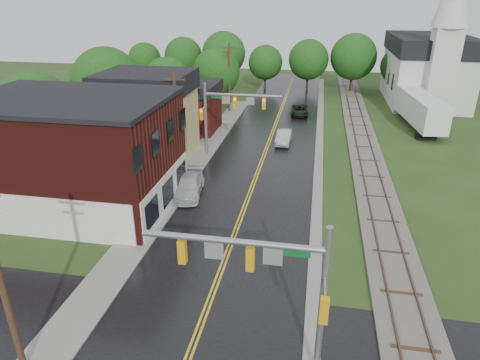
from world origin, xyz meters
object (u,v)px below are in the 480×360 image
(pickup_white, at_px, (189,186))
(semi_trailer, at_px, (420,109))
(utility_pole_b, at_px, (177,123))
(tree_left_e, at_px, (217,73))
(tree_left_a, at_px, (37,112))
(sedan_silver, at_px, (284,137))
(traffic_signal_far, at_px, (227,108))
(utility_pole_a, at_px, (0,279))
(tree_left_b, at_px, (108,84))
(utility_pole_c, at_px, (229,77))
(traffic_signal_near, at_px, (269,272))
(brick_building, at_px, (73,153))
(tree_left_c, at_px, (168,83))
(church, at_px, (429,63))
(suv_dark, at_px, (300,111))

(pickup_white, distance_m, semi_trailer, 31.55)
(utility_pole_b, bearing_deg, tree_left_e, 94.90)
(tree_left_a, distance_m, sedan_silver, 24.20)
(traffic_signal_far, xyz_separation_m, utility_pole_a, (-3.33, -27.00, -0.25))
(traffic_signal_far, relative_size, tree_left_b, 0.76)
(utility_pole_b, relative_size, utility_pole_c, 1.00)
(traffic_signal_near, xyz_separation_m, sedan_silver, (-1.86, 30.18, -4.27))
(utility_pole_b, bearing_deg, traffic_signal_far, 56.32)
(brick_building, distance_m, tree_left_b, 17.80)
(traffic_signal_near, bearing_deg, tree_left_b, 125.49)
(utility_pole_a, xyz_separation_m, tree_left_c, (-7.05, 39.90, -0.21))
(church, relative_size, utility_pole_a, 2.22)
(church, height_order, suv_dark, church)
(tree_left_a, bearing_deg, tree_left_c, 71.57)
(brick_building, height_order, tree_left_c, brick_building)
(church, bearing_deg, brick_building, -129.98)
(tree_left_b, bearing_deg, tree_left_e, 57.26)
(tree_left_e, height_order, pickup_white, tree_left_e)
(pickup_white, bearing_deg, utility_pole_a, -103.83)
(suv_dark, bearing_deg, brick_building, -120.34)
(traffic_signal_near, height_order, pickup_white, traffic_signal_near)
(utility_pole_a, xyz_separation_m, tree_left_e, (-2.05, 45.90, 0.09))
(church, distance_m, utility_pole_a, 60.06)
(traffic_signal_far, bearing_deg, suv_dark, 70.08)
(tree_left_c, bearing_deg, tree_left_e, 50.19)
(utility_pole_a, distance_m, tree_left_e, 45.94)
(traffic_signal_far, height_order, tree_left_b, tree_left_b)
(utility_pole_b, xyz_separation_m, tree_left_b, (-11.05, 9.90, 1.00))
(tree_left_c, bearing_deg, utility_pole_c, 30.20)
(traffic_signal_near, xyz_separation_m, semi_trailer, (13.43, 38.94, -2.66))
(traffic_signal_far, bearing_deg, pickup_white, -98.50)
(traffic_signal_far, xyz_separation_m, pickup_white, (-1.33, -8.91, -4.22))
(church, bearing_deg, utility_pole_a, -116.51)
(traffic_signal_near, bearing_deg, sedan_silver, 93.53)
(utility_pole_b, distance_m, tree_left_e, 23.99)
(suv_dark, bearing_deg, church, 26.83)
(tree_left_b, distance_m, tree_left_e, 16.67)
(semi_trailer, bearing_deg, tree_left_e, 169.11)
(church, bearing_deg, utility_pole_b, -130.18)
(utility_pole_c, relative_size, tree_left_a, 1.04)
(church, xyz_separation_m, utility_pole_c, (-26.80, -9.74, -1.11))
(utility_pole_c, relative_size, suv_dark, 1.93)
(semi_trailer, bearing_deg, suv_dark, 168.20)
(church, xyz_separation_m, utility_pole_b, (-26.80, -31.74, -1.11))
(semi_trailer, bearing_deg, utility_pole_a, -120.06)
(suv_dark, bearing_deg, utility_pole_c, 176.79)
(traffic_signal_far, distance_m, utility_pole_a, 27.20)
(utility_pole_b, xyz_separation_m, suv_dark, (9.46, 21.92, -4.07))
(tree_left_b, bearing_deg, suv_dark, 30.37)
(utility_pole_b, height_order, tree_left_a, utility_pole_b)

